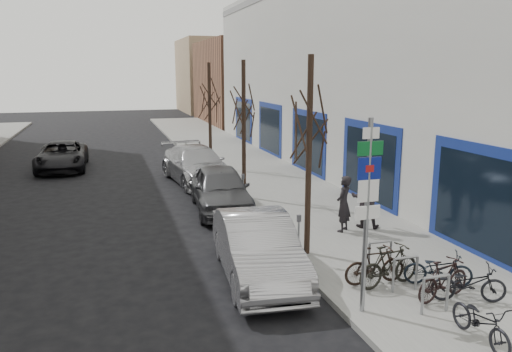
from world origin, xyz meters
TOP-DOWN VIEW (x-y plane):
  - ground at (0.00, 0.00)m, footprint 120.00×120.00m
  - sidewalk_east at (4.50, 10.00)m, footprint 5.00×70.00m
  - commercial_building at (17.00, 16.00)m, footprint 20.00×32.00m
  - brick_building_far at (13.00, 40.00)m, footprint 12.00×14.00m
  - tan_building_far at (13.50, 55.00)m, footprint 13.00×12.00m
  - highway_sign_pole at (2.40, -0.01)m, footprint 0.55×0.10m
  - bike_rack at (3.80, 0.60)m, footprint 0.66×2.26m
  - tree_near at (2.60, 3.50)m, footprint 1.80×1.80m
  - tree_mid at (2.60, 10.00)m, footprint 1.80×1.80m
  - tree_far at (2.60, 16.50)m, footprint 1.80×1.80m
  - meter_front at (2.15, 3.00)m, footprint 0.10×0.08m
  - meter_mid at (2.15, 8.50)m, footprint 0.10×0.08m
  - meter_back at (2.15, 14.00)m, footprint 0.10×0.08m
  - bike_near_left at (3.89, -1.72)m, footprint 0.52×1.59m
  - bike_near_right at (4.36, -0.02)m, footprint 1.63×0.81m
  - bike_mid_curb at (4.72, 0.65)m, footprint 1.61×1.10m
  - bike_mid_inner at (3.58, 0.93)m, footprint 1.77×0.78m
  - bike_far_curb at (4.82, -0.26)m, footprint 1.67×1.04m
  - bike_far_inner at (3.34, 1.15)m, footprint 1.57×0.50m
  - parked_car_front at (0.91, 2.63)m, footprint 2.09×4.94m
  - parked_car_mid at (1.40, 8.89)m, footprint 2.34×4.99m
  - parked_car_back at (1.40, 13.90)m, footprint 2.99×5.96m
  - lane_car at (-4.81, 19.01)m, footprint 2.52×5.28m
  - pedestrian_near at (4.42, 4.96)m, footprint 0.76×0.75m
  - pedestrian_far at (5.29, 5.16)m, footprint 0.86×0.79m

SIDE VIEW (x-z plane):
  - ground at x=0.00m, z-range 0.00..0.00m
  - sidewalk_east at x=4.50m, z-range 0.00..0.15m
  - bike_far_inner at x=3.34m, z-range 0.15..1.10m
  - bike_near_right at x=4.36m, z-range 0.15..1.10m
  - bike_mid_curb at x=4.72m, z-range 0.15..1.10m
  - bike_near_left at x=3.89m, z-range 0.15..1.11m
  - bike_far_curb at x=4.82m, z-range 0.15..1.13m
  - bike_rack at x=3.80m, z-range 0.24..1.07m
  - bike_mid_inner at x=3.58m, z-range 0.15..1.19m
  - lane_car at x=-4.81m, z-range 0.00..1.46m
  - parked_car_front at x=0.91m, z-range 0.00..1.59m
  - parked_car_mid at x=1.40m, z-range 0.00..1.65m
  - parked_car_back at x=1.40m, z-range 0.00..1.66m
  - meter_front at x=2.15m, z-range 0.28..1.55m
  - meter_mid at x=2.15m, z-range 0.28..1.55m
  - meter_back at x=2.15m, z-range 0.28..1.55m
  - pedestrian_near at x=4.42m, z-range 0.15..1.92m
  - pedestrian_far at x=5.29m, z-range 0.15..2.09m
  - highway_sign_pole at x=2.40m, z-range 0.36..4.56m
  - brick_building_far at x=13.00m, z-range 0.00..8.00m
  - tree_near at x=2.60m, z-range 1.35..6.85m
  - tree_mid at x=2.60m, z-range 1.35..6.85m
  - tree_far at x=2.60m, z-range 1.35..6.85m
  - tan_building_far at x=13.50m, z-range 0.00..9.00m
  - commercial_building at x=17.00m, z-range 0.00..10.00m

